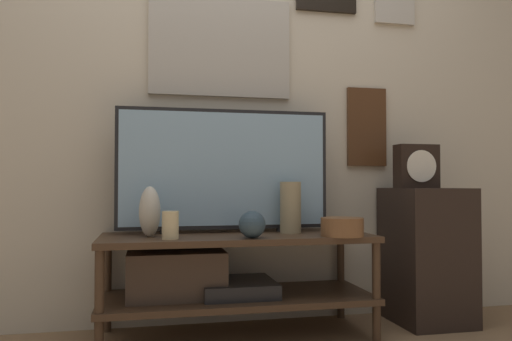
{
  "coord_description": "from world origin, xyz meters",
  "views": [
    {
      "loc": [
        -0.43,
        -2.14,
        0.75
      ],
      "look_at": [
        0.09,
        0.29,
        0.82
      ],
      "focal_mm": 35.0,
      "sensor_mm": 36.0,
      "label": 1
    }
  ],
  "objects_px": {
    "vase_round_glass": "(252,224)",
    "mantel_clock": "(416,166)",
    "vase_urn_stoneware": "(150,212)",
    "television": "(225,169)",
    "vase_tall_ceramic": "(290,207)",
    "vase_wide_bowl": "(342,227)",
    "candle_jar": "(170,225)"
  },
  "relations": [
    {
      "from": "vase_round_glass",
      "to": "mantel_clock",
      "type": "xyz_separation_m",
      "value": [
        0.97,
        0.22,
        0.28
      ]
    },
    {
      "from": "vase_urn_stoneware",
      "to": "mantel_clock",
      "type": "height_order",
      "value": "mantel_clock"
    },
    {
      "from": "mantel_clock",
      "to": "vase_round_glass",
      "type": "bearing_deg",
      "value": -167.02
    },
    {
      "from": "television",
      "to": "vase_tall_ceramic",
      "type": "distance_m",
      "value": 0.39
    },
    {
      "from": "vase_round_glass",
      "to": "vase_tall_ceramic",
      "type": "height_order",
      "value": "vase_tall_ceramic"
    },
    {
      "from": "vase_wide_bowl",
      "to": "mantel_clock",
      "type": "bearing_deg",
      "value": 23.15
    },
    {
      "from": "vase_urn_stoneware",
      "to": "vase_tall_ceramic",
      "type": "height_order",
      "value": "vase_tall_ceramic"
    },
    {
      "from": "candle_jar",
      "to": "vase_tall_ceramic",
      "type": "bearing_deg",
      "value": 14.61
    },
    {
      "from": "television",
      "to": "vase_wide_bowl",
      "type": "bearing_deg",
      "value": -29.2
    },
    {
      "from": "vase_wide_bowl",
      "to": "candle_jar",
      "type": "bearing_deg",
      "value": 177.35
    },
    {
      "from": "vase_round_glass",
      "to": "candle_jar",
      "type": "distance_m",
      "value": 0.37
    },
    {
      "from": "vase_urn_stoneware",
      "to": "mantel_clock",
      "type": "xyz_separation_m",
      "value": [
        1.43,
        0.07,
        0.23
      ]
    },
    {
      "from": "television",
      "to": "vase_tall_ceramic",
      "type": "height_order",
      "value": "television"
    },
    {
      "from": "television",
      "to": "vase_round_glass",
      "type": "distance_m",
      "value": 0.4
    },
    {
      "from": "vase_wide_bowl",
      "to": "mantel_clock",
      "type": "height_order",
      "value": "mantel_clock"
    },
    {
      "from": "candle_jar",
      "to": "mantel_clock",
      "type": "xyz_separation_m",
      "value": [
        1.34,
        0.19,
        0.28
      ]
    },
    {
      "from": "mantel_clock",
      "to": "television",
      "type": "bearing_deg",
      "value": 176.26
    },
    {
      "from": "vase_urn_stoneware",
      "to": "mantel_clock",
      "type": "distance_m",
      "value": 1.45
    },
    {
      "from": "television",
      "to": "candle_jar",
      "type": "relative_size",
      "value": 8.61
    },
    {
      "from": "television",
      "to": "candle_jar",
      "type": "height_order",
      "value": "television"
    },
    {
      "from": "vase_round_glass",
      "to": "vase_urn_stoneware",
      "type": "bearing_deg",
      "value": 161.39
    },
    {
      "from": "candle_jar",
      "to": "television",
      "type": "bearing_deg",
      "value": 41.86
    },
    {
      "from": "television",
      "to": "mantel_clock",
      "type": "height_order",
      "value": "television"
    },
    {
      "from": "vase_tall_ceramic",
      "to": "candle_jar",
      "type": "distance_m",
      "value": 0.63
    },
    {
      "from": "candle_jar",
      "to": "vase_wide_bowl",
      "type": "bearing_deg",
      "value": -2.65
    },
    {
      "from": "vase_wide_bowl",
      "to": "television",
      "type": "bearing_deg",
      "value": 150.8
    },
    {
      "from": "television",
      "to": "vase_urn_stoneware",
      "type": "height_order",
      "value": "television"
    },
    {
      "from": "vase_urn_stoneware",
      "to": "candle_jar",
      "type": "bearing_deg",
      "value": -52.82
    },
    {
      "from": "candle_jar",
      "to": "mantel_clock",
      "type": "relative_size",
      "value": 0.53
    },
    {
      "from": "candle_jar",
      "to": "mantel_clock",
      "type": "distance_m",
      "value": 1.38
    },
    {
      "from": "vase_wide_bowl",
      "to": "vase_tall_ceramic",
      "type": "xyz_separation_m",
      "value": [
        -0.2,
        0.2,
        0.09
      ]
    },
    {
      "from": "television",
      "to": "vase_round_glass",
      "type": "relative_size",
      "value": 8.71
    }
  ]
}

